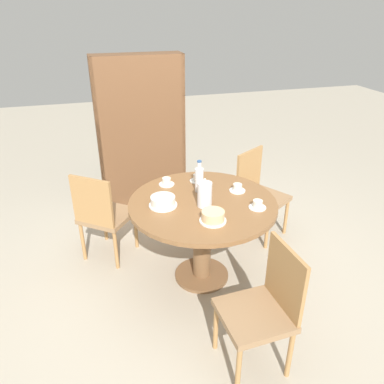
{
  "coord_description": "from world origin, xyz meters",
  "views": [
    {
      "loc": [
        -0.81,
        -2.52,
        2.19
      ],
      "look_at": [
        0.0,
        0.31,
        0.69
      ],
      "focal_mm": 35.0,
      "sensor_mm": 36.0,
      "label": 1
    }
  ],
  "objects_px": {
    "chair_b": "(259,192)",
    "cup_a": "(197,179)",
    "cup_d": "(167,182)",
    "bookshelf": "(142,134)",
    "water_bottle": "(199,179)",
    "chair_c": "(103,214)",
    "cup_b": "(237,188)",
    "cake_main": "(163,201)",
    "cake_second": "(213,217)",
    "coffee_pot": "(205,193)",
    "chair_a": "(264,307)",
    "cup_c": "(258,205)"
  },
  "relations": [
    {
      "from": "chair_b",
      "to": "cup_a",
      "type": "relative_size",
      "value": 6.52
    },
    {
      "from": "cup_a",
      "to": "cup_d",
      "type": "bearing_deg",
      "value": 178.98
    },
    {
      "from": "bookshelf",
      "to": "water_bottle",
      "type": "distance_m",
      "value": 1.38
    },
    {
      "from": "chair_c",
      "to": "cup_b",
      "type": "xyz_separation_m",
      "value": [
        1.12,
        -0.43,
        0.31
      ]
    },
    {
      "from": "cup_a",
      "to": "cup_d",
      "type": "distance_m",
      "value": 0.28
    },
    {
      "from": "cake_main",
      "to": "cup_d",
      "type": "xyz_separation_m",
      "value": [
        0.11,
        0.37,
        -0.01
      ]
    },
    {
      "from": "bookshelf",
      "to": "water_bottle",
      "type": "relative_size",
      "value": 6.16
    },
    {
      "from": "cake_second",
      "to": "cup_b",
      "type": "bearing_deg",
      "value": 48.76
    },
    {
      "from": "coffee_pot",
      "to": "cup_b",
      "type": "relative_size",
      "value": 1.75
    },
    {
      "from": "chair_a",
      "to": "water_bottle",
      "type": "height_order",
      "value": "water_bottle"
    },
    {
      "from": "chair_a",
      "to": "chair_b",
      "type": "bearing_deg",
      "value": 152.99
    },
    {
      "from": "chair_a",
      "to": "chair_b",
      "type": "height_order",
      "value": "same"
    },
    {
      "from": "chair_c",
      "to": "water_bottle",
      "type": "relative_size",
      "value": 3.18
    },
    {
      "from": "chair_a",
      "to": "cake_main",
      "type": "xyz_separation_m",
      "value": [
        -0.43,
        0.95,
        0.33
      ]
    },
    {
      "from": "cake_main",
      "to": "cup_d",
      "type": "bearing_deg",
      "value": 73.28
    },
    {
      "from": "chair_b",
      "to": "cake_main",
      "type": "height_order",
      "value": "chair_b"
    },
    {
      "from": "bookshelf",
      "to": "cup_a",
      "type": "xyz_separation_m",
      "value": [
        0.31,
        -1.16,
        -0.08
      ]
    },
    {
      "from": "chair_a",
      "to": "water_bottle",
      "type": "distance_m",
      "value": 1.19
    },
    {
      "from": "water_bottle",
      "to": "cake_second",
      "type": "bearing_deg",
      "value": -95.32
    },
    {
      "from": "water_bottle",
      "to": "cake_main",
      "type": "height_order",
      "value": "water_bottle"
    },
    {
      "from": "coffee_pot",
      "to": "chair_c",
      "type": "bearing_deg",
      "value": 142.31
    },
    {
      "from": "chair_a",
      "to": "coffee_pot",
      "type": "relative_size",
      "value": 3.73
    },
    {
      "from": "chair_a",
      "to": "bookshelf",
      "type": "distance_m",
      "value": 2.53
    },
    {
      "from": "chair_c",
      "to": "cup_b",
      "type": "bearing_deg",
      "value": -162.97
    },
    {
      "from": "cake_main",
      "to": "cup_c",
      "type": "bearing_deg",
      "value": -18.67
    },
    {
      "from": "cup_a",
      "to": "cup_b",
      "type": "bearing_deg",
      "value": -46.21
    },
    {
      "from": "cake_main",
      "to": "cup_a",
      "type": "relative_size",
      "value": 1.64
    },
    {
      "from": "chair_b",
      "to": "chair_c",
      "type": "xyz_separation_m",
      "value": [
        -1.55,
        -0.01,
        0.0
      ]
    },
    {
      "from": "chair_a",
      "to": "cup_b",
      "type": "xyz_separation_m",
      "value": [
        0.23,
        1.03,
        0.31
      ]
    },
    {
      "from": "water_bottle",
      "to": "cup_d",
      "type": "distance_m",
      "value": 0.32
    },
    {
      "from": "chair_b",
      "to": "cake_second",
      "type": "bearing_deg",
      "value": -164.03
    },
    {
      "from": "chair_c",
      "to": "water_bottle",
      "type": "bearing_deg",
      "value": -164.99
    },
    {
      "from": "chair_c",
      "to": "cake_main",
      "type": "xyz_separation_m",
      "value": [
        0.46,
        -0.51,
        0.33
      ]
    },
    {
      "from": "coffee_pot",
      "to": "cup_d",
      "type": "distance_m",
      "value": 0.51
    },
    {
      "from": "cup_a",
      "to": "cup_b",
      "type": "relative_size",
      "value": 1.0
    },
    {
      "from": "coffee_pot",
      "to": "cup_a",
      "type": "xyz_separation_m",
      "value": [
        0.08,
        0.45,
        -0.08
      ]
    },
    {
      "from": "cup_d",
      "to": "chair_b",
      "type": "bearing_deg",
      "value": 9.06
    },
    {
      "from": "cup_b",
      "to": "chair_b",
      "type": "bearing_deg",
      "value": 45.83
    },
    {
      "from": "cup_d",
      "to": "cup_a",
      "type": "bearing_deg",
      "value": -1.02
    },
    {
      "from": "water_bottle",
      "to": "cup_a",
      "type": "xyz_separation_m",
      "value": [
        0.04,
        0.19,
        -0.09
      ]
    },
    {
      "from": "chair_b",
      "to": "cup_b",
      "type": "height_order",
      "value": "chair_b"
    },
    {
      "from": "chair_c",
      "to": "water_bottle",
      "type": "xyz_separation_m",
      "value": [
        0.81,
        -0.34,
        0.4
      ]
    },
    {
      "from": "cake_main",
      "to": "cup_c",
      "type": "xyz_separation_m",
      "value": [
        0.7,
        -0.24,
        -0.01
      ]
    },
    {
      "from": "chair_a",
      "to": "cup_a",
      "type": "distance_m",
      "value": 1.35
    },
    {
      "from": "chair_b",
      "to": "cake_second",
      "type": "xyz_separation_m",
      "value": [
        -0.79,
        -0.85,
        0.33
      ]
    },
    {
      "from": "cup_a",
      "to": "cup_c",
      "type": "xyz_separation_m",
      "value": [
        0.31,
        -0.6,
        0.0
      ]
    },
    {
      "from": "chair_c",
      "to": "cup_b",
      "type": "height_order",
      "value": "chair_c"
    },
    {
      "from": "cup_c",
      "to": "cup_d",
      "type": "xyz_separation_m",
      "value": [
        -0.59,
        0.6,
        0.0
      ]
    },
    {
      "from": "water_bottle",
      "to": "cup_a",
      "type": "bearing_deg",
      "value": 77.36
    },
    {
      "from": "coffee_pot",
      "to": "cup_b",
      "type": "bearing_deg",
      "value": 25.94
    }
  ]
}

